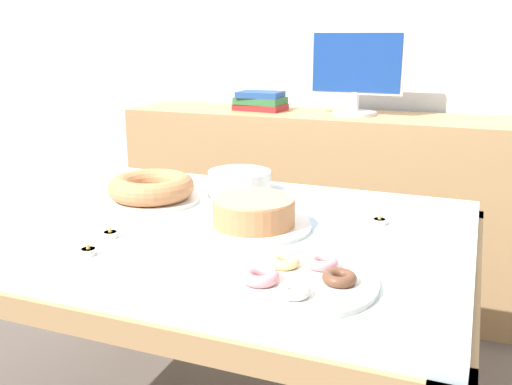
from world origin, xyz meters
The scene contains 12 objects.
wall_back centered at (0.00, 1.53, 1.30)m, with size 8.00×0.10×2.60m, color silver.
dining_table centered at (0.00, 0.00, 0.66)m, with size 1.46×1.05×0.75m.
sideboard centered at (0.00, 1.23, 0.45)m, with size 1.91×0.44×0.91m.
computer_monitor centered at (0.15, 1.23, 1.10)m, with size 0.42×0.20×0.38m.
book_stack centered at (-0.32, 1.23, 0.95)m, with size 0.26×0.18×0.09m.
cake_chocolate_round centered at (0.14, 0.00, 0.79)m, with size 0.32×0.32×0.09m.
cake_golden_bundt centered at (-0.27, 0.13, 0.79)m, with size 0.31×0.31×0.08m.
pastry_platter centered at (0.36, -0.31, 0.76)m, with size 0.35×0.35×0.04m.
plate_stack centered at (-0.04, 0.31, 0.79)m, with size 0.21×0.21×0.08m.
tealight_right_edge centered at (0.46, 0.16, 0.76)m, with size 0.04×0.04×0.04m.
tealight_near_front centered at (-0.16, -0.33, 0.76)m, with size 0.04×0.04×0.04m.
tealight_centre centered at (-0.19, -0.21, 0.76)m, with size 0.04×0.04×0.04m.
Camera 1 is at (0.69, -1.39, 1.26)m, focal length 40.00 mm.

